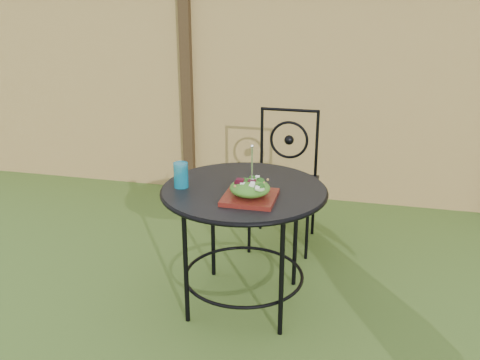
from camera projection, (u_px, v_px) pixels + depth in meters
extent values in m
plane|color=#234215|center=(301.00, 359.00, 2.69)|extent=(60.00, 60.00, 0.00)
cube|color=tan|center=(340.00, 97.00, 4.39)|extent=(8.00, 0.05, 1.80)
cube|color=black|center=(187.00, 86.00, 4.61)|extent=(0.09, 0.09, 1.90)
cylinder|color=black|center=(244.00, 190.00, 2.94)|extent=(0.90, 0.90, 0.02)
torus|color=black|center=(244.00, 191.00, 2.94)|extent=(0.92, 0.92, 0.02)
torus|color=black|center=(244.00, 275.00, 3.12)|extent=(0.70, 0.70, 0.02)
cylinder|color=black|center=(295.00, 233.00, 3.24)|extent=(0.03, 0.03, 0.71)
cylinder|color=black|center=(213.00, 225.00, 3.36)|extent=(0.03, 0.03, 0.71)
cylinder|color=black|center=(186.00, 265.00, 2.88)|extent=(0.03, 0.03, 0.71)
cylinder|color=black|center=(282.00, 277.00, 2.77)|extent=(0.03, 0.03, 0.71)
cube|color=black|center=(283.00, 185.00, 3.75)|extent=(0.46, 0.46, 0.03)
cylinder|color=black|center=(290.00, 110.00, 3.77)|extent=(0.42, 0.02, 0.02)
torus|color=black|center=(289.00, 140.00, 3.85)|extent=(0.28, 0.02, 0.28)
cylinder|color=black|center=(249.00, 224.00, 3.69)|extent=(0.02, 0.02, 0.44)
cylinder|color=black|center=(307.00, 230.00, 3.60)|extent=(0.02, 0.02, 0.44)
cylinder|color=black|center=(261.00, 202.00, 4.06)|extent=(0.02, 0.02, 0.44)
cylinder|color=black|center=(313.00, 207.00, 3.97)|extent=(0.02, 0.02, 0.44)
cylinder|color=black|center=(262.00, 141.00, 3.90)|extent=(0.02, 0.02, 0.50)
cylinder|color=black|center=(317.00, 144.00, 3.81)|extent=(0.02, 0.02, 0.50)
cube|color=#4A0A13|center=(250.00, 197.00, 2.78)|extent=(0.27, 0.27, 0.02)
ellipsoid|color=#235614|center=(250.00, 188.00, 2.76)|extent=(0.21, 0.21, 0.08)
cylinder|color=silver|center=(252.00, 164.00, 2.71)|extent=(0.01, 0.01, 0.18)
cylinder|color=#0C7190|center=(181.00, 175.00, 2.93)|extent=(0.08, 0.08, 0.14)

